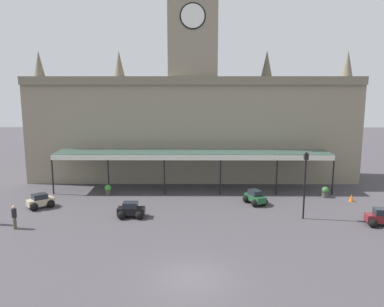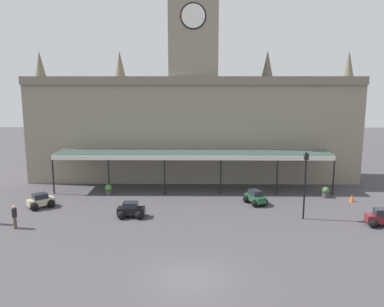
% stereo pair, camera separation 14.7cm
% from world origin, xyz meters
% --- Properties ---
extents(ground_plane, '(140.00, 140.00, 0.00)m').
position_xyz_m(ground_plane, '(0.00, 0.00, 0.00)').
color(ground_plane, '#444046').
extents(station_building, '(33.44, 5.63, 20.63)m').
position_xyz_m(station_building, '(-0.00, 21.98, 6.57)').
color(station_building, gray).
rests_on(station_building, ground).
extents(entrance_canopy, '(25.62, 3.26, 3.71)m').
position_xyz_m(entrance_canopy, '(0.00, 17.02, 3.56)').
color(entrance_canopy, '#38564C').
rests_on(entrance_canopy, ground).
extents(car_black_sedan, '(2.05, 1.52, 1.19)m').
position_xyz_m(car_black_sedan, '(-4.61, 9.46, 0.50)').
color(car_black_sedan, black).
rests_on(car_black_sedan, ground).
extents(car_maroon_estate, '(2.32, 1.67, 1.27)m').
position_xyz_m(car_maroon_estate, '(13.63, 7.83, 0.56)').
color(car_maroon_estate, maroon).
rests_on(car_maroon_estate, ground).
extents(car_green_sedan, '(2.00, 2.23, 1.19)m').
position_xyz_m(car_green_sedan, '(5.29, 12.88, 0.50)').
color(car_green_sedan, '#1E512D').
rests_on(car_green_sedan, ground).
extents(car_beige_sedan, '(2.24, 2.18, 1.19)m').
position_xyz_m(car_beige_sedan, '(-12.37, 11.70, 0.50)').
color(car_beige_sedan, tan).
rests_on(car_beige_sedan, ground).
extents(pedestrian_near_entrance, '(0.34, 0.39, 1.67)m').
position_xyz_m(pedestrian_near_entrance, '(-12.38, 7.08, 0.91)').
color(pedestrian_near_entrance, brown).
rests_on(pedestrian_near_entrance, ground).
extents(victorian_lamppost, '(0.30, 0.30, 5.11)m').
position_xyz_m(victorian_lamppost, '(8.36, 9.25, 3.16)').
color(victorian_lamppost, black).
rests_on(victorian_lamppost, ground).
extents(traffic_cone, '(0.40, 0.40, 0.66)m').
position_xyz_m(traffic_cone, '(13.67, 13.63, 0.33)').
color(traffic_cone, orange).
rests_on(traffic_cone, ground).
extents(planter_by_canopy, '(0.60, 0.60, 0.96)m').
position_xyz_m(planter_by_canopy, '(-7.67, 15.47, 0.49)').
color(planter_by_canopy, '#47423D').
rests_on(planter_by_canopy, ground).
extents(planter_forecourt_centre, '(0.60, 0.60, 0.96)m').
position_xyz_m(planter_forecourt_centre, '(11.82, 14.87, 0.49)').
color(planter_forecourt_centre, '#47423D').
rests_on(planter_forecourt_centre, ground).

